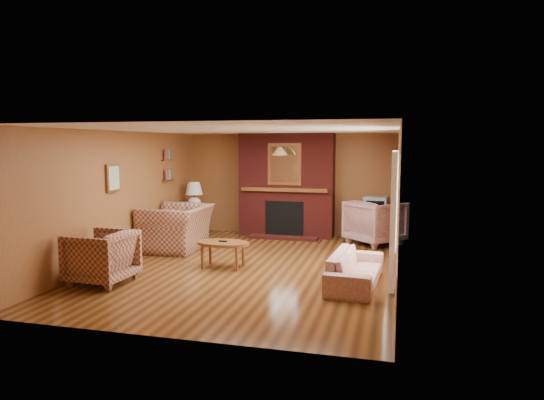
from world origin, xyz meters
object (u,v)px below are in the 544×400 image
(coffee_table, at_px, (223,245))
(crt_tv, at_px, (375,207))
(floral_sofa, at_px, (355,269))
(side_table, at_px, (195,223))
(fireplace, at_px, (287,186))
(tv_stand, at_px, (375,229))
(floral_armchair, at_px, (375,222))
(plaid_armchair, at_px, (101,257))
(plaid_loveseat, at_px, (177,228))
(table_lamp, at_px, (194,195))

(coffee_table, bearing_deg, crt_tv, 50.11)
(floral_sofa, bearing_deg, side_table, 56.47)
(fireplace, height_order, coffee_table, fireplace)
(coffee_table, relative_size, side_table, 1.56)
(floral_sofa, xyz_separation_m, tv_stand, (0.15, 3.45, 0.02))
(floral_armchair, bearing_deg, coffee_table, 90.18)
(floral_armchair, bearing_deg, floral_sofa, 129.50)
(coffee_table, height_order, crt_tv, crt_tv)
(plaid_armchair, xyz_separation_m, coffee_table, (1.52, 1.34, -0.00))
(coffee_table, xyz_separation_m, crt_tv, (2.48, 2.97, 0.37))
(plaid_armchair, bearing_deg, floral_armchair, 138.82)
(plaid_loveseat, xyz_separation_m, side_table, (-0.25, 1.47, -0.15))
(floral_sofa, relative_size, floral_armchair, 1.66)
(plaid_loveseat, height_order, floral_armchair, floral_armchair)
(side_table, relative_size, table_lamp, 0.90)
(plaid_loveseat, height_order, table_lamp, table_lamp)
(floral_armchair, distance_m, side_table, 4.17)
(fireplace, bearing_deg, plaid_loveseat, -132.65)
(tv_stand, height_order, crt_tv, crt_tv)
(coffee_table, height_order, side_table, side_table)
(plaid_armchair, height_order, coffee_table, plaid_armchair)
(coffee_table, distance_m, crt_tv, 3.89)
(plaid_armchair, relative_size, floral_sofa, 0.52)
(plaid_armchair, height_order, table_lamp, table_lamp)
(plaid_armchair, distance_m, floral_sofa, 3.95)
(plaid_loveseat, distance_m, table_lamp, 1.58)
(floral_sofa, distance_m, tv_stand, 3.45)
(fireplace, distance_m, floral_sofa, 4.20)
(coffee_table, xyz_separation_m, side_table, (-1.67, 2.62, -0.11))
(fireplace, relative_size, plaid_armchair, 2.65)
(fireplace, xyz_separation_m, table_lamp, (-2.10, -0.53, -0.21))
(plaid_armchair, relative_size, floral_armchair, 0.87)
(plaid_armchair, distance_m, floral_armchair, 5.73)
(plaid_loveseat, relative_size, floral_armchair, 1.33)
(side_table, height_order, crt_tv, crt_tv)
(side_table, bearing_deg, table_lamp, 180.00)
(floral_armchair, bearing_deg, fireplace, 31.19)
(floral_sofa, height_order, side_table, side_table)
(fireplace, height_order, floral_armchair, fireplace)
(coffee_table, bearing_deg, floral_armchair, 47.78)
(floral_armchair, xyz_separation_m, coffee_table, (-2.49, -2.75, -0.07))
(table_lamp, bearing_deg, plaid_armchair, -87.83)
(plaid_armchair, relative_size, side_table, 1.50)
(floral_sofa, relative_size, crt_tv, 3.23)
(side_table, height_order, tv_stand, side_table)
(side_table, bearing_deg, floral_armchair, 1.73)
(coffee_table, bearing_deg, floral_sofa, -11.46)
(fireplace, xyz_separation_m, side_table, (-2.10, -0.53, -0.88))
(fireplace, bearing_deg, plaid_armchair, -113.43)
(coffee_table, bearing_deg, tv_stand, 50.16)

